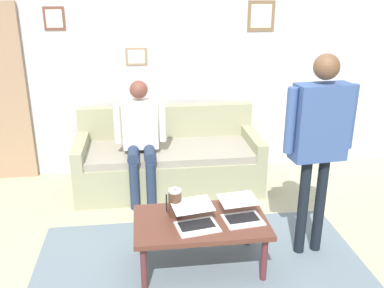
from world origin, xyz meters
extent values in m
plane|color=#B1AF8E|center=(0.00, 0.00, 0.00)|extent=(7.68, 7.68, 0.00)
cube|color=slate|center=(0.04, 0.02, 0.00)|extent=(2.73, 1.69, 0.01)
cube|color=silver|center=(0.00, -2.20, 1.35)|extent=(7.04, 0.10, 2.70)
cube|color=brown|center=(1.38, -2.15, 1.86)|extent=(0.23, 0.02, 0.25)
cube|color=silver|center=(1.38, -2.14, 1.86)|extent=(0.18, 0.00, 0.19)
cube|color=brown|center=(-0.96, -2.15, 1.87)|extent=(0.32, 0.02, 0.35)
cube|color=beige|center=(-0.96, -2.14, 1.87)|extent=(0.25, 0.00, 0.26)
cube|color=#9E7D60|center=(0.50, -2.15, 1.43)|extent=(0.25, 0.02, 0.20)
cube|color=silver|center=(0.50, -2.14, 1.43)|extent=(0.19, 0.00, 0.15)
cube|color=#9B9D78|center=(0.19, -1.59, 0.21)|extent=(2.04, 0.88, 0.42)
cube|color=gray|center=(0.19, -1.57, 0.46)|extent=(1.80, 0.80, 0.08)
cube|color=#9B9D78|center=(0.19, -1.96, 0.65)|extent=(2.04, 0.14, 0.46)
cube|color=#9B9D78|center=(-0.78, -1.59, 0.52)|extent=(0.12, 0.88, 0.20)
cube|color=#9B9D78|center=(1.15, -1.59, 0.52)|extent=(0.12, 0.88, 0.20)
cube|color=brown|center=(0.04, -0.08, 0.41)|extent=(1.07, 0.64, 0.04)
cylinder|color=#5C292D|center=(-0.42, 0.17, 0.19)|extent=(0.05, 0.05, 0.39)
cylinder|color=#592A2B|center=(0.51, 0.17, 0.19)|extent=(0.05, 0.05, 0.39)
cylinder|color=brown|center=(-0.42, -0.33, 0.19)|extent=(0.05, 0.05, 0.39)
cylinder|color=#55321E|center=(0.51, -0.33, 0.19)|extent=(0.05, 0.05, 0.39)
cube|color=silver|center=(-0.29, -0.03, 0.43)|extent=(0.33, 0.27, 0.01)
cube|color=black|center=(-0.29, -0.05, 0.44)|extent=(0.27, 0.17, 0.00)
cube|color=silver|center=(-0.28, -0.16, 0.55)|extent=(0.33, 0.26, 0.03)
cube|color=#A9C9F6|center=(-0.28, -0.15, 0.55)|extent=(0.30, 0.23, 0.02)
cube|color=silver|center=(0.08, 0.03, 0.43)|extent=(0.36, 0.29, 0.01)
cube|color=black|center=(0.09, 0.01, 0.44)|extent=(0.29, 0.19, 0.00)
cube|color=silver|center=(0.11, -0.10, 0.55)|extent=(0.36, 0.28, 0.03)
cube|color=#B9CAF3|center=(0.11, -0.10, 0.55)|extent=(0.32, 0.25, 0.03)
cylinder|color=#4C3323|center=(0.24, -0.18, 0.53)|extent=(0.11, 0.11, 0.22)
cylinder|color=#B7B7BC|center=(0.24, -0.18, 0.65)|extent=(0.11, 0.11, 0.02)
sphere|color=#B2B2B7|center=(0.24, -0.18, 0.67)|extent=(0.03, 0.03, 0.03)
cube|color=black|center=(0.31, -0.18, 0.55)|extent=(0.01, 0.01, 0.15)
cylinder|color=black|center=(-1.00, -0.18, 0.44)|extent=(0.09, 0.09, 0.87)
cylinder|color=black|center=(-0.84, -0.17, 0.44)|extent=(0.09, 0.09, 0.87)
cube|color=#39548C|center=(-0.92, -0.17, 1.18)|extent=(0.45, 0.23, 0.62)
cylinder|color=#39548C|center=(-1.18, -0.20, 1.21)|extent=(0.09, 0.09, 0.52)
cylinder|color=#39548C|center=(-0.66, -0.15, 1.21)|extent=(0.09, 0.09, 0.52)
sphere|color=brown|center=(-0.92, -0.17, 1.62)|extent=(0.20, 0.20, 0.20)
cylinder|color=#26344F|center=(0.41, -1.13, 0.25)|extent=(0.10, 0.10, 0.50)
cylinder|color=#26344F|center=(0.58, -1.13, 0.25)|extent=(0.10, 0.10, 0.50)
cylinder|color=#26344F|center=(0.41, -1.31, 0.55)|extent=(0.12, 0.40, 0.12)
cylinder|color=#26344F|center=(0.58, -1.31, 0.55)|extent=(0.12, 0.40, 0.12)
cube|color=white|center=(0.49, -1.49, 0.81)|extent=(0.37, 0.20, 0.52)
cylinder|color=white|center=(0.26, -1.44, 0.84)|extent=(0.08, 0.08, 0.42)
cylinder|color=white|center=(0.73, -1.44, 0.84)|extent=(0.08, 0.08, 0.42)
sphere|color=brown|center=(0.49, -1.49, 1.19)|extent=(0.19, 0.19, 0.19)
camera|label=1|loc=(0.48, 2.87, 2.17)|focal=39.69mm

